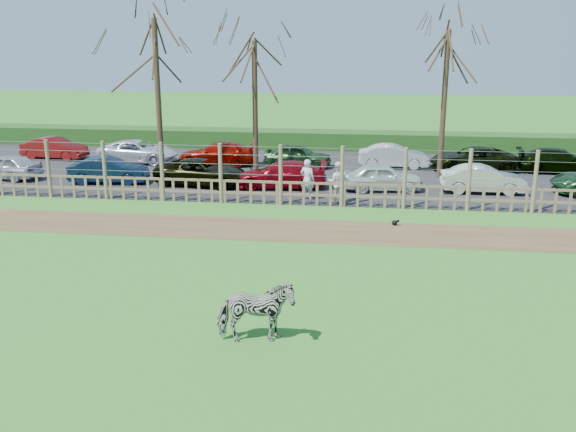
# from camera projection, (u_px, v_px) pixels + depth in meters

# --- Properties ---
(ground) EXTENTS (120.00, 120.00, 0.00)m
(ground) POSITION_uv_depth(u_px,v_px,m) (244.00, 274.00, 18.84)
(ground) COLOR #519735
(ground) RESTS_ON ground
(dirt_strip) EXTENTS (34.00, 2.80, 0.01)m
(dirt_strip) POSITION_uv_depth(u_px,v_px,m) (267.00, 229.00, 23.13)
(dirt_strip) COLOR brown
(dirt_strip) RESTS_ON ground
(asphalt) EXTENTS (44.00, 13.00, 0.04)m
(asphalt) POSITION_uv_depth(u_px,v_px,m) (298.00, 172.00, 32.67)
(asphalt) COLOR #232326
(asphalt) RESTS_ON ground
(hedge) EXTENTS (46.00, 2.00, 1.10)m
(hedge) POSITION_uv_depth(u_px,v_px,m) (311.00, 140.00, 39.20)
(hedge) COLOR #1E4716
(hedge) RESTS_ON ground
(fence) EXTENTS (30.16, 0.16, 2.50)m
(fence) POSITION_uv_depth(u_px,v_px,m) (281.00, 186.00, 26.25)
(fence) COLOR brown
(fence) RESTS_ON ground
(tree_left) EXTENTS (4.80, 4.80, 7.88)m
(tree_left) POSITION_uv_depth(u_px,v_px,m) (156.00, 60.00, 30.02)
(tree_left) COLOR #3D2B1E
(tree_left) RESTS_ON ground
(tree_mid) EXTENTS (4.80, 4.80, 6.83)m
(tree_mid) POSITION_uv_depth(u_px,v_px,m) (255.00, 76.00, 30.63)
(tree_mid) COLOR #3D2B1E
(tree_mid) RESTS_ON ground
(tree_right) EXTENTS (4.80, 4.80, 7.35)m
(tree_right) POSITION_uv_depth(u_px,v_px,m) (446.00, 69.00, 29.92)
(tree_right) COLOR #3D2B1E
(tree_right) RESTS_ON ground
(zebra) EXTENTS (1.88, 1.14, 1.48)m
(zebra) POSITION_uv_depth(u_px,v_px,m) (255.00, 312.00, 14.46)
(zebra) COLOR gray
(zebra) RESTS_ON ground
(visitor_a) EXTENTS (0.73, 0.59, 1.72)m
(visitor_a) POSITION_uv_depth(u_px,v_px,m) (307.00, 179.00, 26.94)
(visitor_a) COLOR silver
(visitor_a) RESTS_ON asphalt
(visitor_b) EXTENTS (0.85, 0.67, 1.72)m
(visitor_b) POSITION_uv_depth(u_px,v_px,m) (338.00, 182.00, 26.44)
(visitor_b) COLOR silver
(visitor_b) RESTS_ON asphalt
(crow) EXTENTS (0.27, 0.20, 0.22)m
(crow) POSITION_uv_depth(u_px,v_px,m) (395.00, 223.00, 23.58)
(crow) COLOR black
(crow) RESTS_ON ground
(car_0) EXTENTS (3.68, 1.87, 1.20)m
(car_0) POSITION_uv_depth(u_px,v_px,m) (5.00, 167.00, 30.89)
(car_0) COLOR #B9B5C2
(car_0) RESTS_ON asphalt
(car_1) EXTENTS (3.76, 1.68, 1.20)m
(car_1) POSITION_uv_depth(u_px,v_px,m) (109.00, 170.00, 30.05)
(car_1) COLOR #0D1F3B
(car_1) RESTS_ON asphalt
(car_2) EXTENTS (4.53, 2.50, 1.20)m
(car_2) POSITION_uv_depth(u_px,v_px,m) (202.00, 172.00, 29.64)
(car_2) COLOR black
(car_2) RESTS_ON asphalt
(car_3) EXTENTS (4.26, 2.01, 1.20)m
(car_3) POSITION_uv_depth(u_px,v_px,m) (281.00, 175.00, 29.10)
(car_3) COLOR maroon
(car_3) RESTS_ON asphalt
(car_4) EXTENTS (3.67, 1.83, 1.20)m
(car_4) POSITION_uv_depth(u_px,v_px,m) (383.00, 177.00, 28.58)
(car_4) COLOR silver
(car_4) RESTS_ON asphalt
(car_5) EXTENTS (3.65, 1.28, 1.20)m
(car_5) POSITION_uv_depth(u_px,v_px,m) (483.00, 179.00, 28.19)
(car_5) COLOR silver
(car_5) RESTS_ON asphalt
(car_7) EXTENTS (3.73, 1.54, 1.20)m
(car_7) POSITION_uv_depth(u_px,v_px,m) (54.00, 148.00, 35.89)
(car_7) COLOR maroon
(car_7) RESTS_ON asphalt
(car_8) EXTENTS (4.40, 2.17, 1.20)m
(car_8) POSITION_uv_depth(u_px,v_px,m) (138.00, 151.00, 34.86)
(car_8) COLOR silver
(car_8) RESTS_ON asphalt
(car_9) EXTENTS (4.23, 1.93, 1.20)m
(car_9) POSITION_uv_depth(u_px,v_px,m) (217.00, 154.00, 34.17)
(car_9) COLOR #900C03
(car_9) RESTS_ON asphalt
(car_10) EXTENTS (3.59, 1.58, 1.20)m
(car_10) POSITION_uv_depth(u_px,v_px,m) (298.00, 156.00, 33.67)
(car_10) COLOR #254B25
(car_10) RESTS_ON asphalt
(car_11) EXTENTS (3.64, 1.28, 1.20)m
(car_11) POSITION_uv_depth(u_px,v_px,m) (393.00, 156.00, 33.53)
(car_11) COLOR silver
(car_11) RESTS_ON asphalt
(car_12) EXTENTS (4.48, 2.36, 1.20)m
(car_12) POSITION_uv_depth(u_px,v_px,m) (473.00, 159.00, 32.77)
(car_12) COLOR black
(car_12) RESTS_ON asphalt
(car_13) EXTENTS (4.27, 2.06, 1.20)m
(car_13) POSITION_uv_depth(u_px,v_px,m) (560.00, 161.00, 32.25)
(car_13) COLOR black
(car_13) RESTS_ON asphalt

